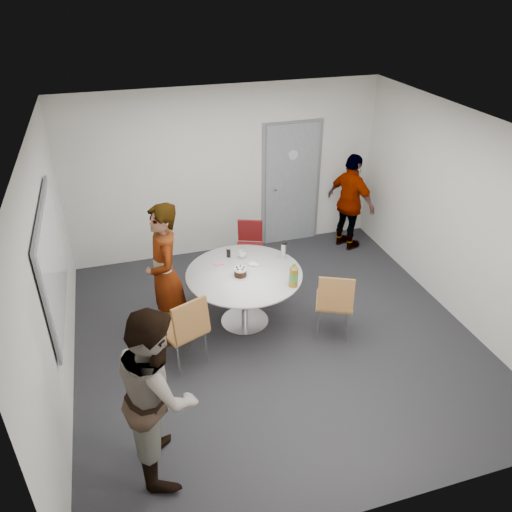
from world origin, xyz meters
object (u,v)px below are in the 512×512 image
object	(u,v)px
person_right	(351,203)
table	(247,280)
chair_near_left	(186,326)
person_main	(165,275)
person_left	(159,392)
whiteboard	(53,262)
chair_far	(250,242)
door	(291,185)
chair_near_right	(335,299)

from	to	relation	value
person_right	table	bearing A→B (deg)	102.31
chair_near_left	person_main	xyz separation A→B (m)	(-0.13, 0.63, 0.32)
person_right	person_left	bearing A→B (deg)	111.15
whiteboard	person_main	distance (m)	1.30
chair_far	person_left	bearing A→B (deg)	82.65
door	chair_far	distance (m)	1.34
person_main	person_right	world-z (taller)	person_main
chair_near_left	chair_near_right	world-z (taller)	chair_near_left
table	chair_far	world-z (taller)	table
chair_near_right	chair_far	distance (m)	1.97
chair_near_left	door	bearing A→B (deg)	27.82
chair_near_left	person_main	distance (m)	0.72
whiteboard	chair_near_right	xyz separation A→B (m)	(3.16, -0.40, -0.86)
person_main	person_right	distance (m)	3.58
chair_far	chair_near_right	bearing A→B (deg)	128.27
whiteboard	chair_far	xyz separation A→B (m)	(2.61, 1.49, -0.94)
whiteboard	person_right	xyz separation A→B (m)	(4.41, 1.75, -0.63)
person_main	table	bearing A→B (deg)	86.64
chair_near_right	whiteboard	bearing A→B (deg)	-162.19
chair_far	whiteboard	bearing A→B (deg)	51.65
chair_near_left	chair_far	xyz separation A→B (m)	(1.31, 1.90, -0.10)
person_right	chair_far	bearing A→B (deg)	75.65
person_left	person_right	world-z (taller)	person_left
person_right	chair_near_right	bearing A→B (deg)	127.40
door	person_right	world-z (taller)	door
whiteboard	person_left	world-z (taller)	whiteboard
table	person_right	size ratio (longest dim) A/B	0.91
table	person_left	distance (m)	2.30
chair_near_left	chair_far	bearing A→B (deg)	33.35
door	chair_near_right	size ratio (longest dim) A/B	2.22
whiteboard	table	bearing A→B (deg)	5.60
table	person_right	distance (m)	2.69
chair_near_left	chair_near_right	bearing A→B (deg)	-21.80
door	person_left	bearing A→B (deg)	-124.60
door	person_right	distance (m)	1.02
chair_far	person_main	distance (m)	1.96
whiteboard	person_main	size ratio (longest dim) A/B	1.02
door	chair_near_left	world-z (taller)	door
person_right	person_main	bearing A→B (deg)	92.78
door	person_main	size ratio (longest dim) A/B	1.14
table	chair_near_left	bearing A→B (deg)	-145.19
chair_near_right	person_right	world-z (taller)	person_right
chair_near_right	person_right	distance (m)	2.50
whiteboard	person_right	size ratio (longest dim) A/B	1.16
chair_near_right	person_left	size ratio (longest dim) A/B	0.54
chair_near_right	person_main	distance (m)	2.11
person_main	whiteboard	bearing A→B (deg)	-82.31
chair_near_left	whiteboard	bearing A→B (deg)	140.20
door	whiteboard	size ratio (longest dim) A/B	1.12
whiteboard	chair_near_right	bearing A→B (deg)	-7.21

